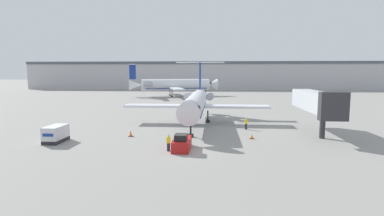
{
  "coord_description": "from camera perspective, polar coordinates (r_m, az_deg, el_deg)",
  "views": [
    {
      "loc": [
        3.08,
        -31.23,
        8.49
      ],
      "look_at": [
        0.0,
        10.04,
        3.52
      ],
      "focal_mm": 28.0,
      "sensor_mm": 36.0,
      "label": 1
    }
  ],
  "objects": [
    {
      "name": "jet_bridge",
      "position": [
        44.46,
        22.51,
        1.12
      ],
      "size": [
        3.2,
        14.26,
        6.19
      ],
      "color": "#2D2D33",
      "rests_on": "ground"
    },
    {
      "name": "pushback_tug",
      "position": [
        33.21,
        -1.96,
        -6.71
      ],
      "size": [
        1.85,
        4.26,
        1.89
      ],
      "color": "#B21919",
      "rests_on": "ground"
    },
    {
      "name": "traffic_cone_left",
      "position": [
        40.64,
        -11.6,
        -4.79
      ],
      "size": [
        0.58,
        0.58,
        0.81
      ],
      "color": "black",
      "rests_on": "ground"
    },
    {
      "name": "airplane_parked_far_left",
      "position": [
        105.98,
        -3.53,
        4.45
      ],
      "size": [
        31.47,
        31.09,
        11.14
      ],
      "color": "silver",
      "rests_on": "ground"
    },
    {
      "name": "airplane_main",
      "position": [
        49.65,
        0.79,
        1.15
      ],
      "size": [
        24.08,
        27.48,
        10.55
      ],
      "color": "silver",
      "rests_on": "ground"
    },
    {
      "name": "worker_by_wing",
      "position": [
        45.32,
        10.26,
        -2.88
      ],
      "size": [
        0.4,
        0.24,
        1.74
      ],
      "color": "#232838",
      "rests_on": "ground"
    },
    {
      "name": "terminal_building",
      "position": [
        151.27,
        3.12,
        6.21
      ],
      "size": [
        180.0,
        16.8,
        13.59
      ],
      "color": "#B2B2B7",
      "rests_on": "ground"
    },
    {
      "name": "worker_near_tug",
      "position": [
        32.57,
        -4.5,
        -6.53
      ],
      "size": [
        0.4,
        0.26,
        1.83
      ],
      "color": "#232838",
      "rests_on": "ground"
    },
    {
      "name": "luggage_cart",
      "position": [
        40.13,
        -24.51,
        -4.52
      ],
      "size": [
        1.82,
        3.49,
        2.01
      ],
      "color": "#232326",
      "rests_on": "ground"
    },
    {
      "name": "ground_plane",
      "position": [
        32.51,
        -1.33,
        -8.29
      ],
      "size": [
        600.0,
        600.0,
        0.0
      ],
      "primitive_type": "plane",
      "color": "gray"
    },
    {
      "name": "traffic_cone_right",
      "position": [
        39.24,
        11.34,
        -5.36
      ],
      "size": [
        0.54,
        0.54,
        0.6
      ],
      "color": "black",
      "rests_on": "ground"
    }
  ]
}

